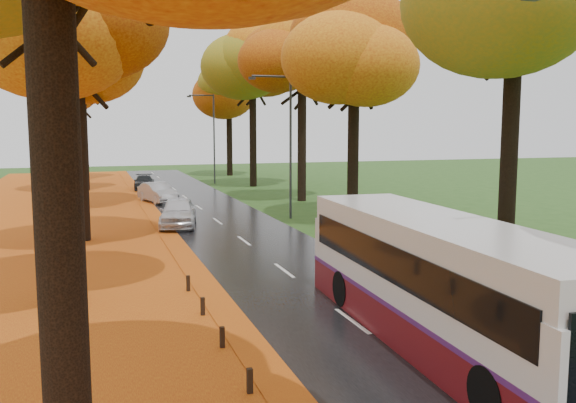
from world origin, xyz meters
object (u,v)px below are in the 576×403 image
streetlamp_far (211,131)px  car_white (178,212)px  bus (440,279)px  car_dark (144,182)px  car_silver (158,192)px  streetlamp_mid (286,135)px

streetlamp_far → car_white: streetlamp_far is taller
bus → car_white: (-3.60, 19.03, -0.81)m
car_dark → car_silver: bearing=-84.6°
car_silver → bus: bearing=-99.7°
bus → car_white: size_ratio=2.58×
car_white → car_silver: car_white is taller
streetlamp_far → car_silver: bearing=-116.0°
streetlamp_far → car_silver: 14.57m
bus → car_dark: bus is taller
bus → car_silver: 29.76m
streetlamp_mid → streetlamp_far: 22.00m
bus → car_white: 19.39m
streetlamp_mid → car_white: (-6.22, -1.08, -3.92)m
bus → car_dark: bearing=97.8°
streetlamp_far → bus: streetlamp_far is taller
streetlamp_far → bus: size_ratio=0.70×
streetlamp_far → car_white: (-6.22, -23.08, -3.92)m
car_white → car_silver: bearing=100.9°
car_silver → car_dark: bearing=74.4°
car_silver → car_white: bearing=-106.9°
car_silver → streetlamp_far: bearing=47.5°
streetlamp_mid → car_silver: 11.94m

